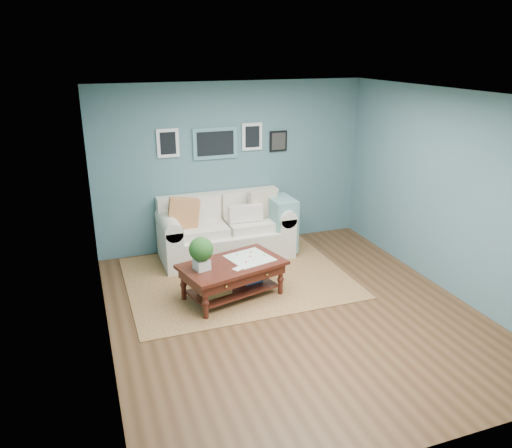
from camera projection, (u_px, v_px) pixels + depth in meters
name	position (u px, v px, depth m)	size (l,w,h in m)	color
room_shell	(293.00, 209.00, 5.98)	(5.00, 5.02, 2.70)	brown
area_rug	(237.00, 277.00, 7.31)	(3.13, 2.51, 0.01)	brown
loveseat	(230.00, 229.00, 7.97)	(2.11, 0.96, 1.09)	#F0E3CC
coffee_table	(227.00, 270.00, 6.58)	(1.49, 1.09, 0.94)	black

